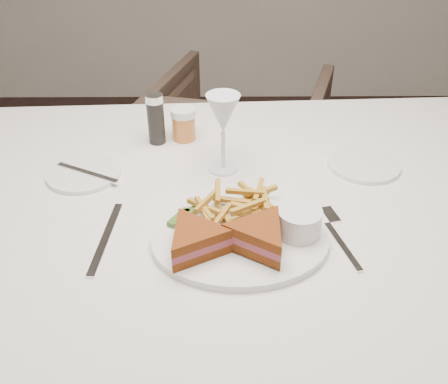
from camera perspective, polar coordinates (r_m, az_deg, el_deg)
table at (r=1.27m, az=-0.02°, el=-14.68°), size 1.44×1.00×0.75m
chair_far at (r=2.08m, az=1.77°, el=5.83°), size 0.80×0.78×0.67m
table_setting at (r=0.95m, az=0.56°, el=-0.63°), size 0.78×0.60×0.18m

